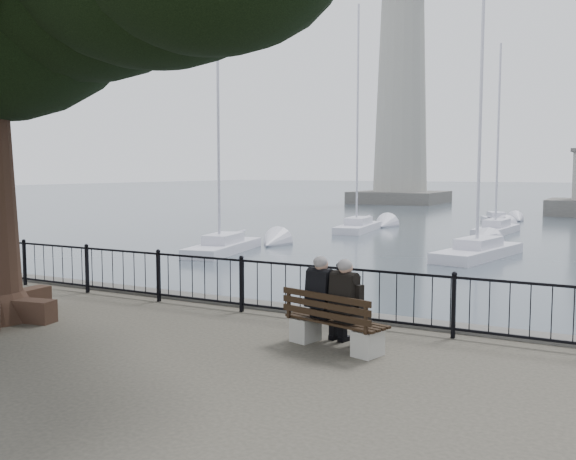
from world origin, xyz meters
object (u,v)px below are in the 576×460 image
Objects in this scene: person_right at (350,308)px; lighthouse at (401,93)px; bench at (334,329)px; person_left at (326,304)px.

person_right is 64.93m from lighthouse.
lighthouse is (-19.58, 60.96, 10.89)m from bench.
lighthouse is at bearing 107.67° from person_left.
person_left is (-0.20, 0.15, 0.33)m from bench.
person_left is at bearing 143.33° from bench.
bench is 1.25× the size of person_left.
person_left is 0.05× the size of lighthouse.
bench is 0.06× the size of lighthouse.
person_left reaches higher than bench.
person_left is 1.00× the size of person_right.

